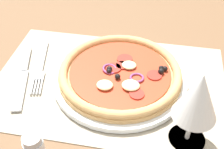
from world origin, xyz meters
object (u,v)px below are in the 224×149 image
plate (120,78)px  fork (41,69)px  pizza (120,73)px  knife (23,77)px  wine_glass (198,98)px

plate → fork: (17.70, -0.30, -0.34)cm
fork → plate: bearing=76.2°
pizza → fork: size_ratio=1.43×
plate → knife: bearing=8.3°
fork → knife: bearing=-52.8°
knife → plate: bearing=82.6°
fork → knife: knife is taller
plate → knife: plate is taller
pizza → knife: bearing=8.2°
wine_glass → plate: bearing=-41.6°
plate → wine_glass: wine_glass is taller
plate → wine_glass: 20.71cm
pizza → knife: (20.50, 2.95, -1.94)cm
plate → wine_glass: bearing=138.4°
pizza → fork: bearing=-1.1°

